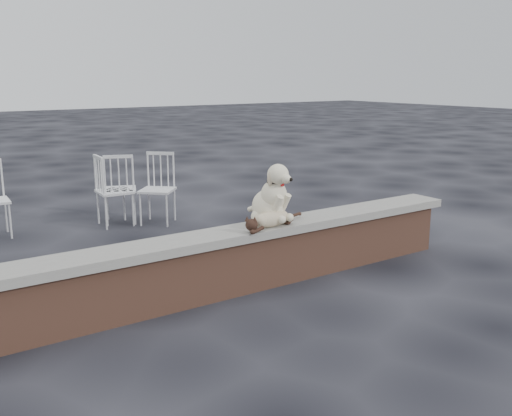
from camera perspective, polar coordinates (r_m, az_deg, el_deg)
ground at (r=5.14m, az=-6.62°, el=-9.25°), size 60.00×60.00×0.00m
brick_wall at (r=5.05m, az=-6.69°, el=-6.63°), size 6.00×0.30×0.50m
capstone at (r=4.96m, az=-6.78°, el=-3.47°), size 6.20×0.40×0.08m
dog at (r=5.39m, az=1.23°, el=1.58°), size 0.48×0.57×0.58m
cat at (r=5.27m, az=1.45°, el=-1.02°), size 0.99×0.42×0.16m
chair_e at (r=7.76m, az=-13.91°, el=1.73°), size 0.59×0.59×0.94m
chair_d at (r=7.74m, az=-9.82°, el=1.89°), size 0.79×0.79×0.94m
chair_c at (r=7.89m, az=-13.40°, el=1.94°), size 0.73×0.73×0.94m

